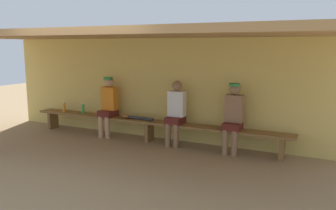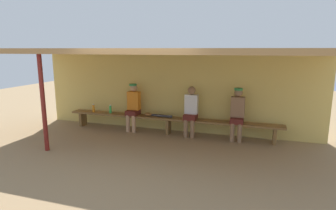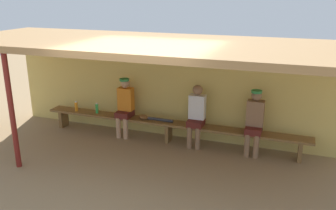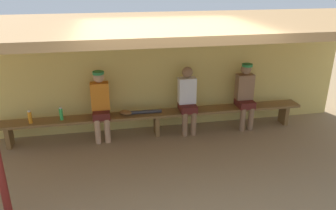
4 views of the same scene
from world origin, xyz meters
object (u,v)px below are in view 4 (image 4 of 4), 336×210
player_in_white (101,103)px  water_bottle_orange (61,114)px  bench (156,116)px  baseball_glove_worn (126,113)px  player_middle (245,93)px  player_with_sunglasses (187,98)px  water_bottle_clear (30,117)px  baseball_bat (142,112)px

player_in_white → water_bottle_orange: (-0.73, -0.01, -0.17)m
bench → baseball_glove_worn: size_ratio=25.00×
bench → player_in_white: (-1.05, 0.00, 0.36)m
player_in_white → baseball_glove_worn: (0.46, -0.00, -0.24)m
player_middle → player_with_sunglasses: bearing=-180.0°
water_bottle_orange → bench: bearing=0.2°
player_with_sunglasses → player_middle: bearing=0.0°
player_middle → baseball_glove_worn: bearing=-179.9°
baseball_glove_worn → player_in_white: bearing=-146.8°
bench → water_bottle_clear: water_bottle_clear is taller
bench → player_with_sunglasses: 0.71m
player_in_white → player_middle: bearing=0.0°
water_bottle_clear → baseball_glove_worn: water_bottle_clear is taller
player_with_sunglasses → water_bottle_orange: bearing=-179.8°
player_middle → water_bottle_clear: size_ratio=5.53×
player_middle → water_bottle_clear: player_middle is taller
bench → water_bottle_clear: size_ratio=24.66×
water_bottle_clear → player_in_white: bearing=2.3°
baseball_glove_worn → baseball_bat: bearing=33.7°
player_in_white → water_bottle_clear: 1.28m
bench → player_with_sunglasses: size_ratio=4.49×
player_middle → baseball_bat: (-2.12, -0.00, -0.25)m
bench → player_in_white: 1.11m
baseball_bat → water_bottle_clear: bearing=-177.3°
player_in_white → baseball_glove_worn: player_in_white is taller
water_bottle_orange → baseball_bat: size_ratio=0.32×
player_middle → baseball_glove_worn: player_middle is taller
baseball_bat → player_with_sunglasses: bearing=1.5°
water_bottle_orange → baseball_bat: water_bottle_orange is taller
baseball_glove_worn → baseball_bat: 0.31m
player_in_white → baseball_glove_worn: bearing=-0.5°
water_bottle_orange → baseball_glove_worn: (1.19, 0.01, -0.07)m
baseball_glove_worn → baseball_bat: (0.31, 0.00, -0.01)m
player_with_sunglasses → water_bottle_orange: 2.41m
baseball_glove_worn → water_bottle_orange: bearing=-146.0°
player_middle → baseball_bat: bearing=-179.9°
player_with_sunglasses → water_bottle_clear: bearing=-179.0°
bench → player_middle: 1.86m
player_with_sunglasses → baseball_glove_worn: 1.24m
bench → water_bottle_clear: (-2.32, -0.05, 0.19)m
bench → baseball_glove_worn: baseball_glove_worn is taller
player_middle → water_bottle_clear: (-4.15, -0.05, -0.17)m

